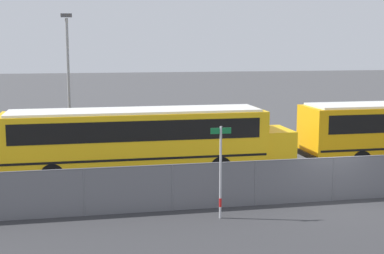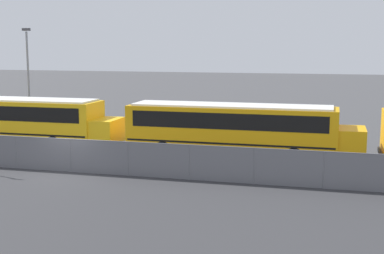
% 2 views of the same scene
% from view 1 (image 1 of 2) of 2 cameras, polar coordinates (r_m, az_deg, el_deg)
% --- Properties ---
extents(ground_plane, '(200.00, 200.00, 0.00)m').
position_cam_1_polar(ground_plane, '(21.05, 14.72, -7.61)').
color(ground_plane, '#424244').
extents(fence, '(67.39, 0.07, 1.69)m').
position_cam_1_polar(fence, '(20.83, 14.81, -5.33)').
color(fence, '#9EA0A5').
rests_on(fence, ground_plane).
extents(school_bus_1, '(13.08, 2.62, 3.01)m').
position_cam_1_polar(school_bus_1, '(23.92, -5.34, -0.99)').
color(school_bus_1, yellow).
rests_on(school_bus_1, ground_plane).
extents(street_sign, '(0.70, 0.09, 3.16)m').
position_cam_1_polar(street_sign, '(17.96, 3.07, -4.63)').
color(street_sign, '#B7B7BC').
rests_on(street_sign, ground_plane).
extents(light_pole, '(0.60, 0.24, 7.54)m').
position_cam_1_polar(light_pole, '(30.56, -13.05, 5.35)').
color(light_pole, gray).
rests_on(light_pole, ground_plane).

